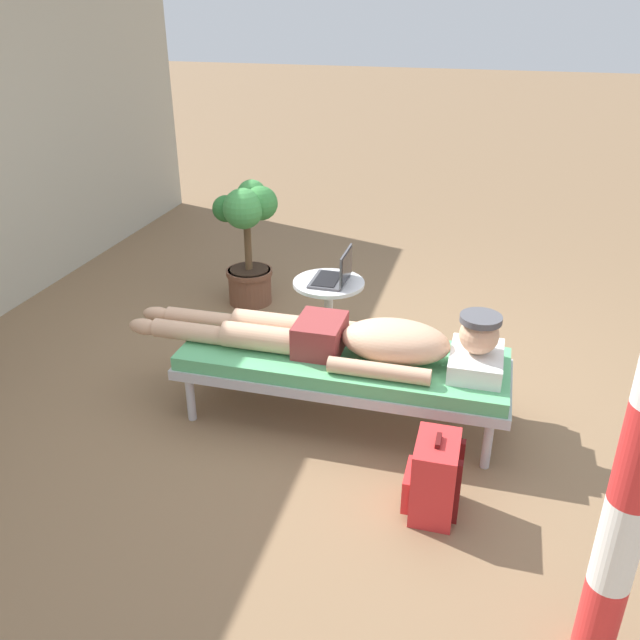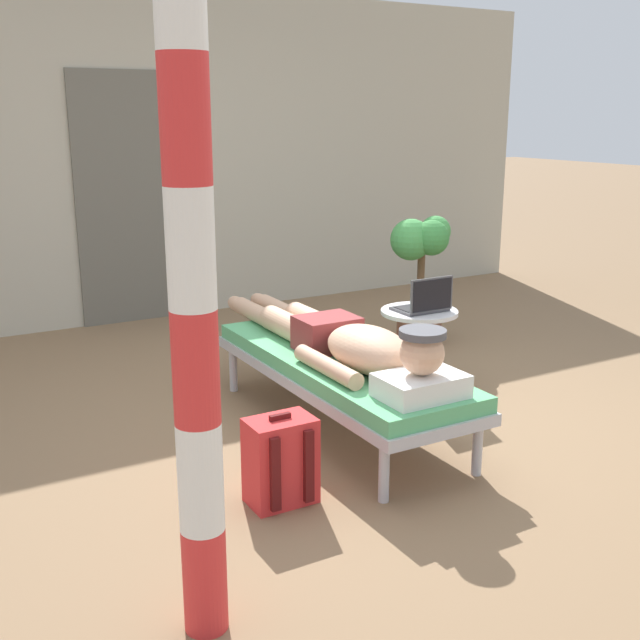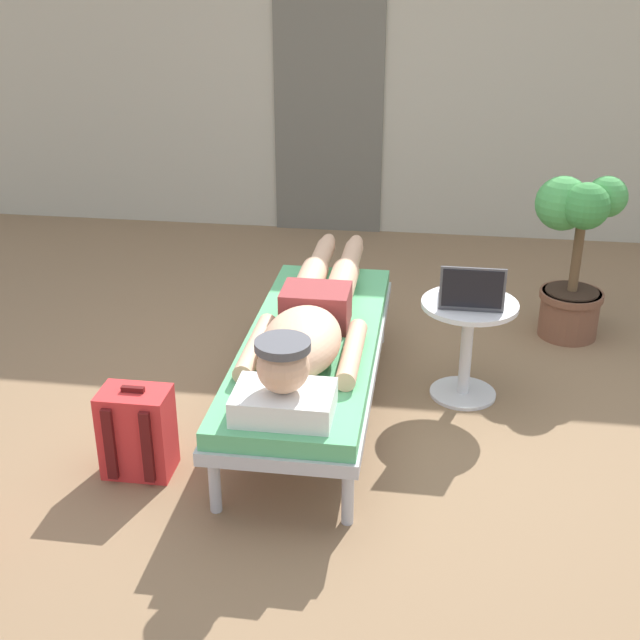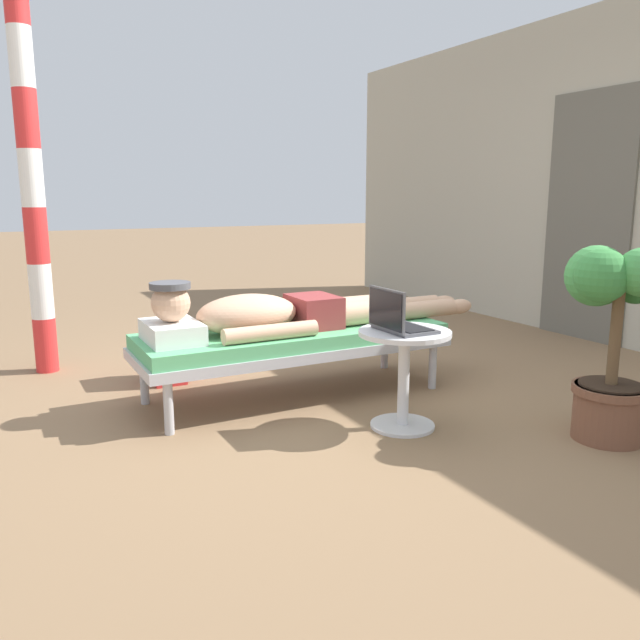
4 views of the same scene
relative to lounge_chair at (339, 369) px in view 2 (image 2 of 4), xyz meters
The scene contains 10 objects.
ground_plane 0.40m from the lounge_chair, 14.37° to the right, with size 40.00×40.00×0.00m, color #846647.
house_wall_back 3.13m from the lounge_chair, 90.00° to the left, with size 7.60×0.20×2.70m, color #B2AD99.
house_door_panel 2.95m from the lounge_chair, 96.10° to the left, with size 0.84×0.03×2.04m, color #625F54.
lounge_chair is the anchor object (origin of this frame).
person_reclining 0.19m from the lounge_chair, 90.00° to the right, with size 0.53×2.17×0.33m.
side_table 0.80m from the lounge_chair, 20.41° to the left, with size 0.48×0.48×0.52m.
laptop 0.82m from the lounge_chair, 16.88° to the left, with size 0.31×0.24×0.23m.
backpack 0.92m from the lounge_chair, 138.19° to the right, with size 0.30×0.26×0.42m.
potted_plant 1.74m from the lounge_chair, 38.59° to the left, with size 0.50×0.51×0.97m.
porch_post 2.07m from the lounge_chair, 135.58° to the right, with size 0.15×0.15×2.63m.
Camera 2 is at (-2.32, -3.44, 1.71)m, focal length 43.82 mm.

